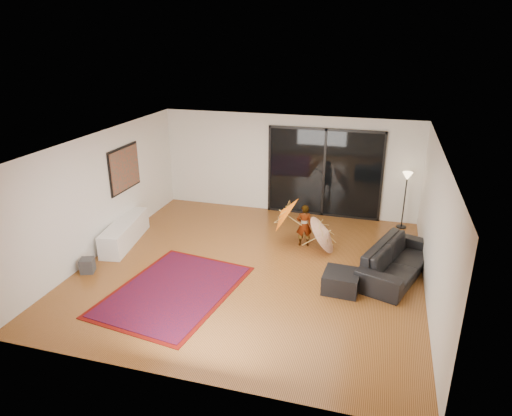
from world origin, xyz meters
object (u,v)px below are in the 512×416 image
at_px(media_console, 125,232).
at_px(child, 304,225).
at_px(sofa, 397,260).
at_px(ottoman, 341,281).

height_order(media_console, child, child).
bearing_deg(media_console, sofa, -7.82).
xyz_separation_m(media_console, sofa, (6.20, 0.14, 0.06)).
xyz_separation_m(sofa, child, (-2.09, 0.90, 0.17)).
relative_size(media_console, child, 1.94).
bearing_deg(media_console, child, 5.09).
height_order(sofa, ottoman, sofa).
bearing_deg(ottoman, sofa, 41.70).
relative_size(ottoman, child, 0.67).
bearing_deg(child, media_console, -1.87).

